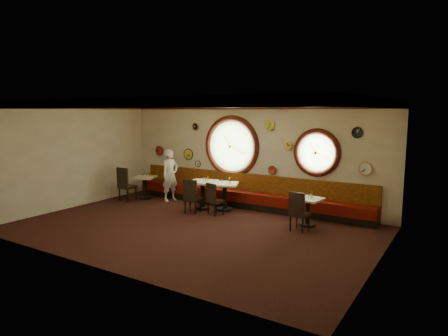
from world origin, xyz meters
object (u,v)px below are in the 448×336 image
table_b (203,191)px  waiter (170,175)px  condiment_b_pepper (205,179)px  chair_d (298,209)px  condiment_d_salt (308,196)px  condiment_c_salt (222,181)px  table_a (145,185)px  chair_b (191,194)px  condiment_c_pepper (226,182)px  condiment_d_pepper (311,196)px  condiment_a_bottle (149,175)px  condiment_a_pepper (146,175)px  table_d (308,208)px  chair_c (213,197)px  condiment_b_bottle (208,178)px  condiment_c_bottle (230,181)px  condiment_d_bottle (312,195)px  condiment_a_salt (143,175)px  table_c (225,193)px  chair_a (125,182)px

table_b → waiter: bearing=167.7°
condiment_b_pepper → chair_d: bearing=-11.9°
condiment_d_salt → chair_d: bearing=-89.3°
condiment_c_salt → table_a: bearing=-177.2°
chair_b → condiment_c_pepper: (0.68, 0.83, 0.30)m
chair_d → condiment_c_salt: (-2.81, 0.93, 0.30)m
condiment_d_pepper → condiment_a_bottle: (-5.78, 0.24, 0.03)m
condiment_c_salt → condiment_a_pepper: (-2.95, -0.12, -0.07)m
table_d → condiment_a_bottle: 5.74m
table_a → chair_c: size_ratio=1.55×
condiment_c_pepper → waiter: waiter is taller
table_a → condiment_b_bottle: (2.58, 0.04, 0.46)m
chair_b → condiment_c_bottle: chair_b is taller
chair_c → condiment_d_salt: (2.64, 0.51, 0.25)m
condiment_b_bottle → condiment_d_bottle: condiment_b_bottle is taller
condiment_d_salt → condiment_c_pepper: bearing=177.1°
condiment_a_pepper → condiment_d_bottle: bearing=-0.7°
chair_c → condiment_a_pepper: chair_c is taller
chair_d → condiment_a_salt: (-5.92, 0.80, 0.23)m
condiment_b_pepper → condiment_d_pepper: bearing=-0.6°
table_a → condiment_c_salt: bearing=2.8°
chair_b → condiment_b_pepper: bearing=75.2°
condiment_c_salt → condiment_d_salt: condiment_c_salt is taller
table_a → table_c: size_ratio=0.91×
table_d → condiment_c_bottle: (-2.53, 0.25, 0.45)m
condiment_c_salt → condiment_a_pepper: condiment_c_salt is taller
condiment_a_salt → condiment_d_bottle: condiment_d_bottle is taller
table_b → condiment_d_bottle: 3.43m
condiment_d_bottle → chair_a: bearing=-174.4°
condiment_d_bottle → condiment_c_salt: bearing=176.2°
condiment_d_pepper → condiment_a_bottle: condiment_a_bottle is taller
chair_b → chair_d: size_ratio=1.01×
condiment_b_bottle → condiment_a_salt: bearing=-179.6°
chair_b → table_c: bearing=42.1°
condiment_b_pepper → condiment_d_bottle: 3.33m
table_a → table_b: 2.50m
condiment_d_salt → condiment_d_pepper: condiment_d_pepper is taller
table_c → condiment_d_pepper: condiment_d_pepper is taller
condiment_c_pepper → condiment_a_bottle: bearing=179.4°
condiment_a_salt → chair_a: bearing=-103.2°
table_d → chair_a: bearing=-175.2°
chair_c → waiter: bearing=177.4°
table_a → table_b: (2.49, -0.12, 0.07)m
table_c → condiment_c_pepper: bearing=-7.3°
chair_d → condiment_a_pepper: chair_d is taller
table_c → condiment_a_pepper: bearing=-179.0°
table_d → table_b: bearing=179.5°
condiment_a_salt → condiment_c_bottle: 3.41m
condiment_d_salt → condiment_a_bottle: bearing=178.3°
condiment_c_salt → condiment_b_bottle: size_ratio=0.59×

